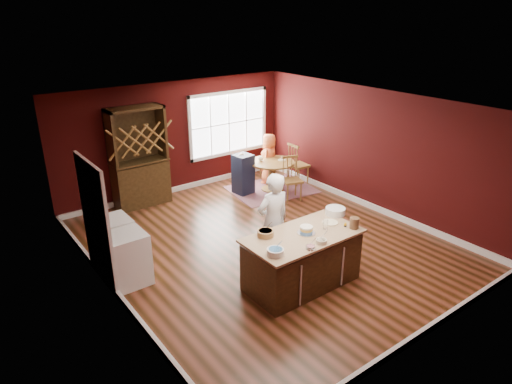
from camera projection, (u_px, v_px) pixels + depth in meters
room_shell at (265, 179)px, 8.40m from camera, size 7.00×7.00×7.00m
window at (229, 123)px, 11.75m from camera, size 2.36×0.10×1.66m
doorway at (96, 226)px, 7.32m from camera, size 0.08×1.26×2.13m
kitchen_island at (302, 261)px, 7.44m from camera, size 1.91×1.00×0.92m
dining_table at (272, 170)px, 11.32m from camera, size 1.11×1.11×0.75m
baker at (273, 221)px, 7.82m from camera, size 0.66×0.45×1.75m
layer_cake at (306, 230)px, 7.29m from camera, size 0.29×0.29×0.12m
bowl_blue at (275, 252)px, 6.65m from camera, size 0.25×0.25×0.10m
bowl_yellow at (265, 233)px, 7.20m from camera, size 0.27×0.27×0.10m
bowl_pink at (311, 247)px, 6.82m from camera, size 0.15×0.15×0.06m
bowl_olive at (321, 241)px, 6.99m from camera, size 0.17×0.17×0.06m
drinking_glass at (325, 225)px, 7.41m from camera, size 0.08×0.08×0.17m
dinner_plate at (330, 222)px, 7.65m from camera, size 0.27×0.27×0.02m
white_tub at (335, 211)px, 7.96m from camera, size 0.35×0.35×0.12m
stoneware_crock at (354, 223)px, 7.44m from camera, size 0.15×0.15×0.18m
toy_figurine at (345, 225)px, 7.51m from camera, size 0.04×0.04×0.07m
rug at (272, 189)px, 11.51m from camera, size 2.19×1.80×0.01m
chair_east at (299, 163)px, 11.74m from camera, size 0.46×0.48×1.09m
chair_south at (292, 179)px, 10.76m from camera, size 0.56×0.54×1.05m
chair_north at (262, 160)px, 12.09m from camera, size 0.54×0.52×1.02m
seated_woman at (269, 159)px, 11.74m from camera, size 0.77×0.70×1.31m
high_chair at (243, 173)px, 11.13m from camera, size 0.46×0.46×1.03m
toddler at (239, 161)px, 11.05m from camera, size 0.18×0.14×0.26m
table_plate at (282, 160)px, 11.32m from camera, size 0.19×0.19×0.01m
table_cup at (261, 159)px, 11.25m from camera, size 0.16×0.16×0.10m
hutch at (139, 157)px, 10.26m from camera, size 1.25×0.52×2.28m
washer at (128, 259)px, 7.49m from camera, size 0.62×0.60×0.90m
dryer at (113, 243)px, 7.96m from camera, size 0.63×0.61×0.91m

